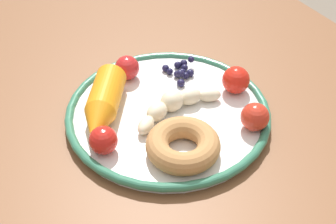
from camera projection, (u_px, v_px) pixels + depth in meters
name	position (u px, v px, depth m)	size (l,w,h in m)	color
dining_table	(171.00, 176.00, 0.75)	(1.11, 0.81, 0.72)	brown
plate	(168.00, 114.00, 0.70)	(0.29, 0.29, 0.02)	silver
banana	(174.00, 104.00, 0.70)	(0.05, 0.15, 0.03)	beige
carrot_orange	(102.00, 106.00, 0.68)	(0.13, 0.12, 0.04)	orange
donut	(183.00, 145.00, 0.63)	(0.10, 0.10, 0.03)	#B57D48
blueberry_pile	(181.00, 71.00, 0.76)	(0.06, 0.05, 0.02)	#191638
tomato_near	(125.00, 69.00, 0.75)	(0.04, 0.04, 0.04)	red
tomato_mid	(236.00, 80.00, 0.73)	(0.04, 0.04, 0.04)	red
tomato_far	(255.00, 117.00, 0.67)	(0.04, 0.04, 0.04)	red
tomato_extra	(103.00, 140.00, 0.63)	(0.04, 0.04, 0.04)	red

